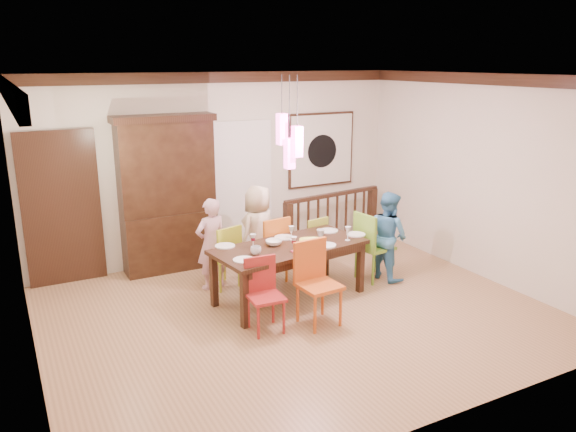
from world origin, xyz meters
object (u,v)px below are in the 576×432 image
dining_table (289,251)px  china_hutch (167,194)px  person_far_mid (258,232)px  person_end_right (388,236)px  chair_end_right (375,241)px  chair_far_left (222,251)px  balustrade (332,220)px  person_far_left (211,244)px

dining_table → china_hutch: size_ratio=0.91×
person_far_mid → person_end_right: person_far_mid is taller
chair_end_right → dining_table: bearing=86.1°
person_far_mid → china_hutch: bearing=-67.5°
dining_table → chair_far_left: chair_far_left is taller
chair_far_left → china_hutch: (-0.43, 1.03, 0.65)m
china_hutch → balustrade: china_hutch is taller
chair_end_right → person_end_right: person_end_right is taller
dining_table → china_hutch: china_hutch is taller
chair_far_left → person_far_left: size_ratio=0.70×
person_far_left → person_end_right: (2.37, -0.83, 0.00)m
balustrade → person_end_right: 1.51m
china_hutch → chair_far_left: bearing=-67.3°
china_hutch → person_far_mid: (1.03, -0.95, -0.48)m
chair_far_left → person_end_right: person_end_right is taller
china_hutch → person_far_mid: bearing=-42.6°
dining_table → china_hutch: bearing=111.9°
chair_end_right → balustrade: bearing=-13.7°
balustrade → person_far_mid: 1.75m
chair_far_left → person_far_mid: (0.60, 0.08, 0.17)m
dining_table → person_end_right: (1.60, 0.00, -0.02)m
person_end_right → person_far_left: bearing=64.1°
balustrade → person_far_left: (-2.38, -0.67, 0.14)m
person_end_right → balustrade: bearing=-6.7°
dining_table → balustrade: (1.61, 1.50, -0.16)m
person_far_left → dining_table: bearing=121.1°
chair_far_left → dining_table: bearing=111.6°
chair_end_right → person_far_mid: size_ratio=0.73×
person_far_mid → person_end_right: (1.63, -0.90, -0.04)m
dining_table → person_far_mid: size_ratio=1.54×
chair_end_right → person_end_right: size_ratio=0.78×
chair_end_right → person_far_mid: person_far_mid is taller
person_far_left → chair_end_right: bearing=148.8°
chair_far_left → person_far_left: bearing=-24.0°
balustrade → person_far_mid: (-1.64, -0.60, 0.18)m
chair_far_left → person_far_left: 0.19m
chair_end_right → person_far_left: size_ratio=0.78×
china_hutch → person_far_left: 1.18m
balustrade → person_far_left: size_ratio=1.51×
dining_table → balustrade: 2.21m
person_far_left → person_far_mid: (0.74, 0.06, 0.04)m
chair_end_right → person_end_right: (0.19, -0.05, 0.07)m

